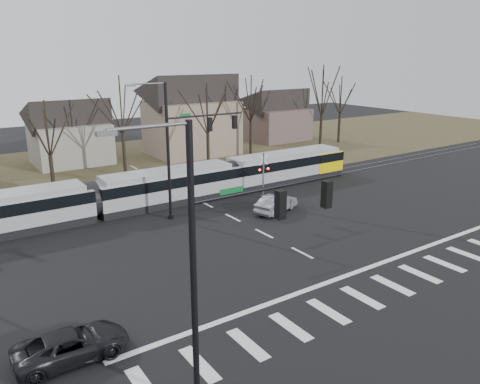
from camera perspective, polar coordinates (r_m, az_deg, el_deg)
ground at (r=28.69m, az=10.25°, el=-8.66°), size 140.00×140.00×0.00m
grass_verge at (r=54.95m, az=-13.61°, el=3.34°), size 140.00×28.00×0.01m
crosswalk at (r=26.32m, az=16.43°, el=-11.51°), size 27.00×2.60×0.01m
stop_line at (r=27.58m, az=12.89°, el=-9.89°), size 28.00×0.35×0.01m
lane_dashes at (r=40.81m, az=-5.52°, el=-0.78°), size 0.18×30.00×0.01m
rail_pair at (r=40.63m, az=-5.39°, el=-0.82°), size 90.00×1.52×0.06m
tram at (r=39.23m, az=-8.96°, el=0.80°), size 38.56×2.86×2.92m
sedan at (r=37.12m, az=4.44°, el=-1.39°), size 4.10×5.15×1.40m
suv at (r=21.25m, az=-19.83°, el=-17.14°), size 2.21×4.64×1.28m
signal_pole_near_left at (r=16.05m, az=-0.72°, el=-6.87°), size 9.28×0.44×10.20m
signal_pole_far at (r=35.34m, az=-6.46°, el=6.01°), size 9.28×0.44×10.20m
rail_crossing_signal at (r=40.29m, az=2.86°, el=1.83°), size 1.08×0.36×4.00m
tree_row at (r=49.33m, az=-9.28°, el=8.04°), size 59.20×7.20×10.00m
house_b at (r=56.55m, az=-20.11°, el=7.26°), size 8.64×7.56×7.65m
house_c at (r=58.62m, az=-5.97°, el=9.70°), size 10.80×8.64×10.10m
house_d at (r=68.66m, az=4.47°, el=9.66°), size 8.64×7.56×7.65m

